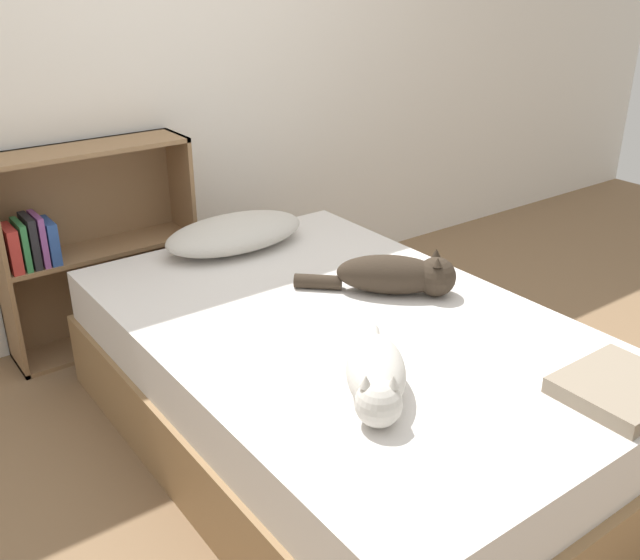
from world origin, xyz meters
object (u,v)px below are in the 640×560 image
(pillow, at_px, (235,233))
(cat_light, at_px, (376,376))
(bed, at_px, (345,384))
(bookshelf, at_px, (88,245))
(cat_dark, at_px, (399,275))

(pillow, xyz_separation_m, cat_light, (-0.26, -1.25, 0.00))
(bed, height_order, pillow, pillow)
(bookshelf, bearing_deg, cat_light, -82.69)
(bed, height_order, bookshelf, bookshelf)
(bookshelf, bearing_deg, pillow, -45.85)
(bed, relative_size, bookshelf, 2.19)
(bed, height_order, cat_light, cat_light)
(pillow, xyz_separation_m, bookshelf, (-0.49, 0.50, -0.10))
(pillow, distance_m, cat_dark, 0.81)
(bed, relative_size, cat_light, 4.42)
(pillow, bearing_deg, cat_light, -101.82)
(cat_dark, xyz_separation_m, bookshelf, (-0.75, 1.27, -0.11))
(cat_light, height_order, cat_dark, cat_dark)
(cat_dark, bearing_deg, bed, -124.47)
(cat_light, xyz_separation_m, bookshelf, (-0.22, 1.75, -0.11))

